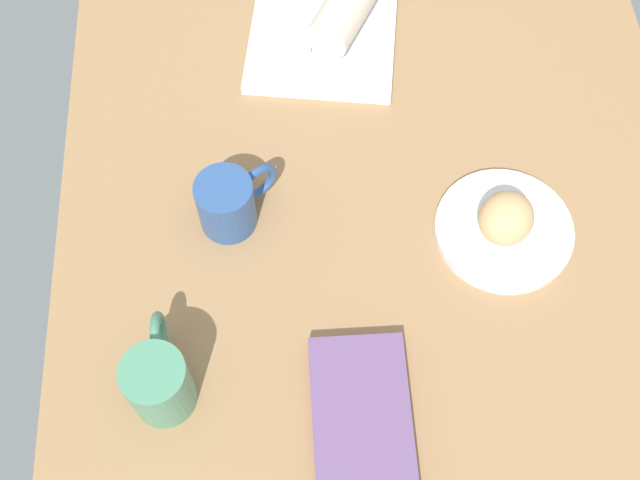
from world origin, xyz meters
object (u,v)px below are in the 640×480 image
(round_plate, at_px, (504,230))
(second_mug, at_px, (229,202))
(square_plate, at_px, (322,39))
(scone_pastry, at_px, (506,218))
(breakfast_wrap, at_px, (345,10))
(sauce_cup, at_px, (294,43))
(book_stack, at_px, (362,421))
(coffee_mug, at_px, (159,381))

(round_plate, height_order, second_mug, second_mug)
(round_plate, height_order, square_plate, square_plate)
(square_plate, bearing_deg, round_plate, -147.44)
(scone_pastry, bearing_deg, second_mug, 82.45)
(breakfast_wrap, xyz_separation_m, second_mug, (-0.33, 0.18, -0.00))
(sauce_cup, height_order, second_mug, second_mug)
(breakfast_wrap, height_order, book_stack, breakfast_wrap)
(coffee_mug, xyz_separation_m, second_mug, (0.25, -0.09, -0.01))
(square_plate, distance_m, sauce_cup, 0.06)
(scone_pastry, height_order, square_plate, scone_pastry)
(scone_pastry, xyz_separation_m, square_plate, (0.36, 0.22, -0.04))
(square_plate, distance_m, coffee_mug, 0.61)
(sauce_cup, distance_m, coffee_mug, 0.57)
(coffee_mug, relative_size, second_mug, 1.18)
(scone_pastry, relative_size, sauce_cup, 1.43)
(scone_pastry, xyz_separation_m, coffee_mug, (-0.20, 0.46, 0.01))
(sauce_cup, bearing_deg, scone_pastry, -141.37)
(square_plate, height_order, second_mug, second_mug)
(scone_pastry, xyz_separation_m, sauce_cup, (0.34, 0.27, -0.02))
(breakfast_wrap, relative_size, coffee_mug, 1.07)
(coffee_mug, bearing_deg, breakfast_wrap, -25.11)
(scone_pastry, relative_size, square_plate, 0.35)
(square_plate, distance_m, breakfast_wrap, 0.06)
(coffee_mug, height_order, second_mug, coffee_mug)
(square_plate, height_order, book_stack, book_stack)
(square_plate, distance_m, second_mug, 0.35)
(second_mug, bearing_deg, book_stack, -152.69)
(round_plate, distance_m, sauce_cup, 0.43)
(breakfast_wrap, bearing_deg, second_mug, 89.72)
(breakfast_wrap, bearing_deg, coffee_mug, 93.82)
(scone_pastry, distance_m, second_mug, 0.37)
(scone_pastry, relative_size, coffee_mug, 0.60)
(coffee_mug, bearing_deg, square_plate, -22.75)
(sauce_cup, distance_m, breakfast_wrap, 0.09)
(scone_pastry, relative_size, book_stack, 0.37)
(breakfast_wrap, bearing_deg, scone_pastry, 145.22)
(breakfast_wrap, height_order, coffee_mug, coffee_mug)
(sauce_cup, bearing_deg, second_mug, 160.37)
(square_plate, distance_m, book_stack, 0.61)
(sauce_cup, bearing_deg, breakfast_wrap, -62.70)
(sauce_cup, xyz_separation_m, breakfast_wrap, (0.04, -0.08, 0.02))
(scone_pastry, distance_m, sauce_cup, 0.43)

